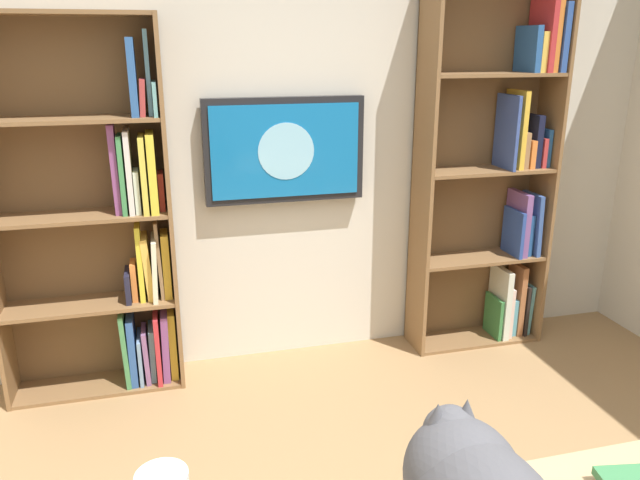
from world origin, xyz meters
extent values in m
cube|color=beige|center=(0.00, -2.23, 1.35)|extent=(4.52, 0.06, 2.70)
cube|color=brown|center=(-1.53, -2.04, 1.10)|extent=(0.02, 0.28, 2.20)
cube|color=brown|center=(-0.73, -2.04, 1.10)|extent=(0.02, 0.28, 2.20)
cube|color=brown|center=(-1.13, -2.17, 1.10)|extent=(0.82, 0.01, 2.20)
cube|color=brown|center=(-1.13, -2.04, 0.01)|extent=(0.78, 0.27, 0.02)
cube|color=brown|center=(-1.13, -2.04, 0.56)|extent=(0.78, 0.27, 0.02)
cube|color=brown|center=(-1.13, -2.04, 1.10)|extent=(0.78, 0.27, 0.02)
cube|color=brown|center=(-1.13, -2.04, 1.65)|extent=(0.78, 0.27, 0.02)
cube|color=#5EA1A7|center=(-1.50, -2.04, 0.18)|extent=(0.04, 0.16, 0.32)
cube|color=black|center=(-1.46, -2.03, 0.19)|extent=(0.02, 0.16, 0.33)
cube|color=#A3633A|center=(-1.43, -2.05, 0.25)|extent=(0.04, 0.17, 0.46)
cube|color=#59A3B4|center=(-1.39, -2.04, 0.14)|extent=(0.04, 0.15, 0.24)
cube|color=beige|center=(-1.34, -2.02, 0.19)|extent=(0.03, 0.16, 0.33)
cube|color=silver|center=(-1.31, -2.04, 0.25)|extent=(0.04, 0.23, 0.45)
cube|color=#36793E|center=(-1.26, -2.03, 0.15)|extent=(0.02, 0.20, 0.27)
cube|color=#9B6740|center=(-1.50, -2.04, 0.71)|extent=(0.02, 0.13, 0.28)
cube|color=#37579B|center=(-1.47, -2.02, 0.76)|extent=(0.04, 0.20, 0.38)
cube|color=#224F8E|center=(-1.42, -2.05, 0.69)|extent=(0.04, 0.20, 0.26)
cube|color=#774E8C|center=(-1.38, -2.04, 0.76)|extent=(0.04, 0.23, 0.39)
cube|color=#2B4898|center=(-1.34, -2.02, 0.71)|extent=(0.02, 0.22, 0.29)
cube|color=#255692|center=(-1.50, -2.03, 1.22)|extent=(0.03, 0.14, 0.22)
cube|color=#B23335|center=(-1.46, -2.04, 1.20)|extent=(0.03, 0.17, 0.17)
cube|color=black|center=(-1.42, -2.04, 1.26)|extent=(0.04, 0.17, 0.31)
cube|color=orange|center=(-1.38, -2.05, 1.19)|extent=(0.03, 0.20, 0.16)
cube|color=#9A724B|center=(-1.34, -2.05, 1.22)|extent=(0.03, 0.18, 0.21)
cube|color=gold|center=(-1.30, -2.04, 1.33)|extent=(0.03, 0.21, 0.45)
cube|color=black|center=(-1.27, -2.04, 1.20)|extent=(0.03, 0.14, 0.18)
cube|color=#385098|center=(-1.24, -2.02, 1.32)|extent=(0.02, 0.24, 0.43)
cube|color=#2C4F9C|center=(-1.49, -2.03, 1.84)|extent=(0.04, 0.23, 0.37)
cube|color=orange|center=(-1.45, -2.05, 1.88)|extent=(0.04, 0.23, 0.44)
cube|color=#B82D31|center=(-1.41, -2.03, 1.90)|extent=(0.03, 0.24, 0.48)
cube|color=#E6BA48|center=(-1.37, -2.03, 1.77)|extent=(0.04, 0.21, 0.22)
cube|color=#265598|center=(-1.33, -2.04, 1.78)|extent=(0.04, 0.23, 0.25)
cube|color=brown|center=(0.69, -2.04, 0.98)|extent=(0.02, 0.28, 1.96)
cube|color=brown|center=(1.13, -2.17, 0.98)|extent=(0.91, 0.01, 1.96)
cube|color=brown|center=(1.13, -2.04, 0.01)|extent=(0.86, 0.27, 0.02)
cube|color=brown|center=(1.13, -2.04, 0.49)|extent=(0.86, 0.27, 0.02)
cube|color=brown|center=(1.13, -2.04, 0.98)|extent=(0.86, 0.27, 0.02)
cube|color=brown|center=(1.13, -2.04, 1.46)|extent=(0.86, 0.27, 0.02)
cube|color=brown|center=(1.13, -2.04, 1.95)|extent=(0.86, 0.27, 0.02)
cube|color=gold|center=(0.73, -2.03, 0.22)|extent=(0.04, 0.13, 0.39)
cube|color=#7F4880|center=(0.77, -2.05, 0.22)|extent=(0.05, 0.21, 0.39)
cube|color=#BB2C32|center=(0.81, -2.02, 0.22)|extent=(0.03, 0.23, 0.40)
cube|color=#65939C|center=(0.84, -2.05, 0.17)|extent=(0.03, 0.18, 0.31)
cube|color=#835886|center=(0.88, -2.03, 0.17)|extent=(0.03, 0.18, 0.31)
cube|color=#6F90B0|center=(0.91, -2.04, 0.15)|extent=(0.02, 0.22, 0.27)
cube|color=#2E5597|center=(0.95, -2.05, 0.22)|extent=(0.04, 0.23, 0.39)
cube|color=#44864E|center=(0.98, -2.03, 0.23)|extent=(0.04, 0.21, 0.43)
cube|color=gold|center=(0.73, -2.05, 0.68)|extent=(0.04, 0.16, 0.35)
cube|color=#93704A|center=(0.76, -2.04, 0.72)|extent=(0.03, 0.13, 0.43)
cube|color=beige|center=(0.79, -2.04, 0.67)|extent=(0.04, 0.23, 0.34)
cube|color=#EBB648|center=(0.83, -2.05, 0.68)|extent=(0.06, 0.18, 0.35)
cube|color=yellow|center=(0.86, -2.03, 0.71)|extent=(0.03, 0.14, 0.41)
cube|color=orange|center=(0.90, -2.04, 0.61)|extent=(0.03, 0.13, 0.21)
cube|color=#1D1D2F|center=(0.93, -2.04, 0.58)|extent=(0.03, 0.19, 0.16)
cube|color=#AD3128|center=(0.72, -2.05, 1.09)|extent=(0.03, 0.13, 0.20)
cube|color=gold|center=(0.76, -2.03, 1.19)|extent=(0.04, 0.23, 0.40)
cube|color=gold|center=(0.80, -2.02, 1.18)|extent=(0.03, 0.21, 0.39)
cube|color=silver|center=(0.84, -2.02, 1.10)|extent=(0.03, 0.16, 0.22)
cube|color=silver|center=(0.87, -2.05, 1.20)|extent=(0.03, 0.24, 0.42)
cube|color=#3D854C|center=(0.91, -2.03, 1.19)|extent=(0.02, 0.18, 0.40)
cube|color=#83437A|center=(0.94, -2.02, 1.21)|extent=(0.04, 0.13, 0.45)
cube|color=#65A2A1|center=(0.72, -2.03, 1.56)|extent=(0.02, 0.24, 0.16)
cube|color=#5D90A2|center=(0.74, -2.04, 1.68)|extent=(0.02, 0.13, 0.41)
cube|color=#AC3938|center=(0.78, -2.04, 1.56)|extent=(0.04, 0.18, 0.18)
cube|color=#2B5695|center=(0.82, -2.03, 1.66)|extent=(0.04, 0.18, 0.37)
cube|color=black|center=(0.05, -2.15, 1.25)|extent=(0.89, 0.06, 0.58)
cube|color=#146BB2|center=(0.05, -2.12, 1.25)|extent=(0.82, 0.01, 0.51)
cylinder|color=#8CCCEA|center=(0.05, -2.11, 1.25)|extent=(0.31, 0.00, 0.31)
ellipsoid|color=#4C4C51|center=(0.16, 0.21, 0.95)|extent=(0.24, 0.29, 0.25)
sphere|color=#4C4C51|center=(0.16, 0.14, 1.01)|extent=(0.12, 0.12, 0.12)
cone|color=#4C4C51|center=(0.12, 0.14, 1.06)|extent=(0.06, 0.06, 0.07)
cone|color=#4C4C51|center=(0.19, 0.14, 1.06)|extent=(0.06, 0.06, 0.07)
cone|color=beige|center=(0.12, 0.15, 1.06)|extent=(0.03, 0.03, 0.05)
cone|color=beige|center=(0.19, 0.15, 1.06)|extent=(0.03, 0.03, 0.05)
camera|label=1|loc=(0.72, 1.17, 1.82)|focal=34.60mm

